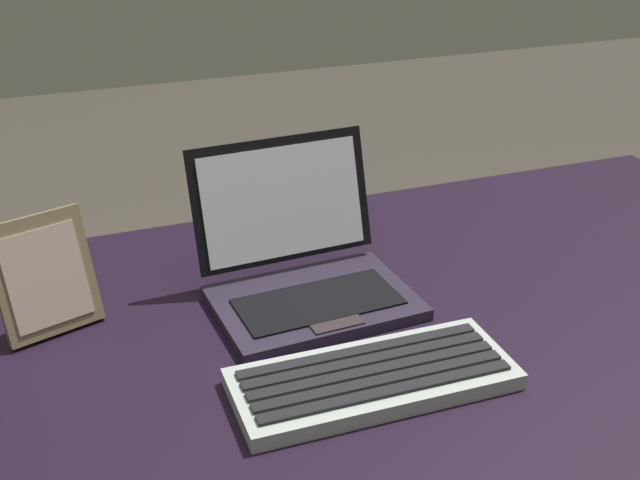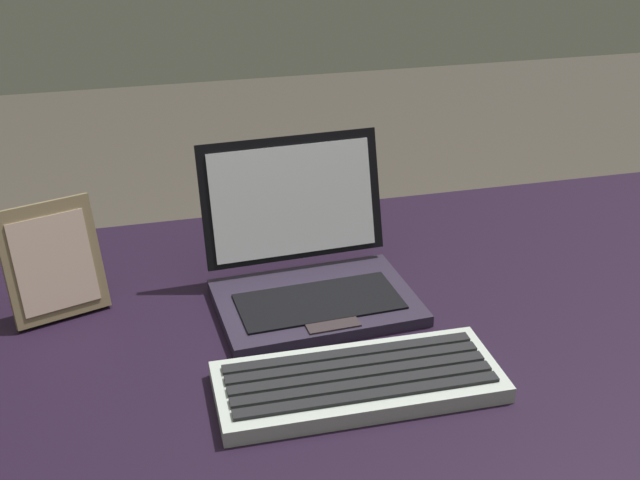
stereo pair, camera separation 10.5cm
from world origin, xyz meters
TOP-DOWN VIEW (x-y plane):
  - desk at (0.00, 0.00)m, footprint 1.58×0.80m
  - laptop_front at (-0.03, 0.10)m, footprint 0.28×0.25m
  - external_keyboard at (-0.03, -0.13)m, footprint 0.34×0.14m
  - photo_frame at (-0.37, 0.14)m, footprint 0.14×0.09m

SIDE VIEW (x-z plane):
  - desk at x=0.00m, z-range 0.29..1.04m
  - external_keyboard at x=-0.03m, z-range 0.75..0.77m
  - laptop_front at x=-0.03m, z-range 0.69..0.89m
  - photo_frame at x=-0.37m, z-range 0.75..0.90m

